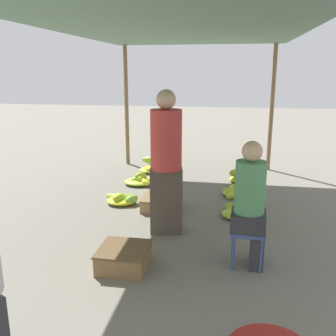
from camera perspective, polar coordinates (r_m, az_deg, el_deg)
The scene contains 14 objects.
canopy_post_back_left at distance 7.92m, azimuth -6.34°, elevation 9.30°, with size 0.08×0.08×2.45m, color olive.
canopy_post_back_right at distance 7.66m, azimuth 15.53°, elevation 8.69°, with size 0.08×0.08×2.45m, color olive.
canopy_tarp at distance 4.57m, azimuth 0.84°, elevation 21.25°, with size 3.33×6.61×0.04m, color #567A60.
stool at distance 3.94m, azimuth 11.99°, elevation -10.08°, with size 0.34×0.34×0.40m.
vendor_seated at distance 3.81m, azimuth 12.56°, elevation -5.26°, with size 0.36×0.36×1.30m.
banana_pile_left_0 at distance 5.69m, azimuth -7.04°, elevation -4.77°, with size 0.58×0.39×0.18m.
banana_pile_left_1 at distance 7.35m, azimuth -2.57°, elevation 0.17°, with size 0.46×0.41×0.32m.
banana_pile_left_2 at distance 6.60m, azimuth -4.30°, elevation -1.92°, with size 0.52×0.45×0.22m.
banana_pile_right_0 at distance 6.08m, azimuth 10.30°, elevation -3.59°, with size 0.52×0.53×0.20m.
banana_pile_right_1 at distance 6.82m, azimuth 11.01°, elevation -1.38°, with size 0.42×0.44×0.24m.
banana_pile_right_2 at distance 5.23m, azimuth 11.20°, elevation -6.73°, with size 0.54×0.62×0.18m.
crate_near at distance 5.43m, azimuth -1.26°, elevation -5.34°, with size 0.50×0.50×0.18m.
crate_mid at distance 3.92m, azimuth -6.73°, elevation -13.42°, with size 0.50×0.50×0.22m.
shopper_walking_mid at distance 4.44m, azimuth -0.28°, elevation 1.05°, with size 0.43×0.43×1.74m.
Camera 1 is at (0.70, -1.08, 1.94)m, focal length 40.00 mm.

